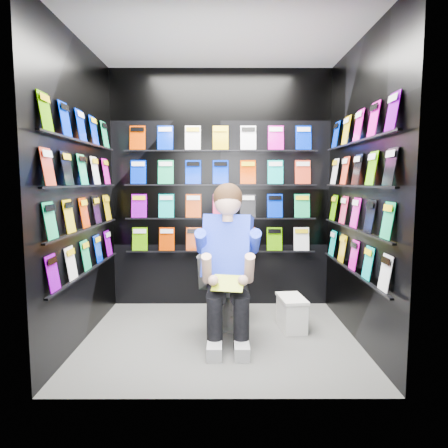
{
  "coord_description": "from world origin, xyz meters",
  "views": [
    {
      "loc": [
        0.03,
        -3.43,
        1.39
      ],
      "look_at": [
        0.04,
        0.15,
        1.01
      ],
      "focal_mm": 32.0,
      "sensor_mm": 36.0,
      "label": 1
    }
  ],
  "objects": [
    {
      "name": "floor",
      "position": [
        0.0,
        0.0,
        0.0
      ],
      "size": [
        2.4,
        2.4,
        0.0
      ],
      "primitive_type": "plane",
      "color": "#60615E",
      "rests_on": "ground"
    },
    {
      "name": "ceiling",
      "position": [
        0.0,
        0.0,
        2.6
      ],
      "size": [
        2.4,
        2.4,
        0.0
      ],
      "primitive_type": "plane",
      "color": "white",
      "rests_on": "floor"
    },
    {
      "name": "wall_back",
      "position": [
        0.0,
        1.0,
        1.3
      ],
      "size": [
        2.4,
        0.04,
        2.6
      ],
      "primitive_type": "cube",
      "color": "black",
      "rests_on": "floor"
    },
    {
      "name": "wall_front",
      "position": [
        0.0,
        -1.0,
        1.3
      ],
      "size": [
        2.4,
        0.04,
        2.6
      ],
      "primitive_type": "cube",
      "color": "black",
      "rests_on": "floor"
    },
    {
      "name": "wall_left",
      "position": [
        -1.2,
        0.0,
        1.3
      ],
      "size": [
        0.04,
        2.0,
        2.6
      ],
      "primitive_type": "cube",
      "color": "black",
      "rests_on": "floor"
    },
    {
      "name": "wall_right",
      "position": [
        1.2,
        0.0,
        1.3
      ],
      "size": [
        0.04,
        2.0,
        2.6
      ],
      "primitive_type": "cube",
      "color": "black",
      "rests_on": "floor"
    },
    {
      "name": "comics_back",
      "position": [
        0.0,
        0.97,
        1.31
      ],
      "size": [
        2.1,
        0.06,
        1.37
      ],
      "primitive_type": null,
      "color": "#CE1F54",
      "rests_on": "wall_back"
    },
    {
      "name": "comics_left",
      "position": [
        -1.17,
        0.0,
        1.31
      ],
      "size": [
        0.06,
        1.7,
        1.37
      ],
      "primitive_type": null,
      "color": "#CE1F54",
      "rests_on": "wall_left"
    },
    {
      "name": "comics_right",
      "position": [
        1.17,
        0.0,
        1.31
      ],
      "size": [
        0.06,
        1.7,
        1.37
      ],
      "primitive_type": null,
      "color": "#CE1F54",
      "rests_on": "wall_right"
    },
    {
      "name": "toilet",
      "position": [
        0.07,
        0.42,
        0.37
      ],
      "size": [
        0.57,
        0.82,
        0.73
      ],
      "primitive_type": "imported",
      "rotation": [
        0.0,
        0.0,
        2.93
      ],
      "color": "white",
      "rests_on": "floor"
    },
    {
      "name": "longbox",
      "position": [
        0.67,
        0.23,
        0.14
      ],
      "size": [
        0.25,
        0.39,
        0.28
      ],
      "primitive_type": "cube",
      "rotation": [
        0.0,
        0.0,
        0.11
      ],
      "color": "silver",
      "rests_on": "floor"
    },
    {
      "name": "longbox_lid",
      "position": [
        0.67,
        0.23,
        0.29
      ],
      "size": [
        0.27,
        0.41,
        0.03
      ],
      "primitive_type": "cube",
      "rotation": [
        0.0,
        0.0,
        0.11
      ],
      "color": "silver",
      "rests_on": "longbox"
    },
    {
      "name": "reader",
      "position": [
        0.07,
        0.04,
        0.8
      ],
      "size": [
        0.73,
        0.93,
        1.52
      ],
      "primitive_type": null,
      "rotation": [
        0.0,
        0.0,
        -0.21
      ],
      "color": "#051BC2",
      "rests_on": "toilet"
    },
    {
      "name": "held_comic",
      "position": [
        0.07,
        -0.31,
        0.58
      ],
      "size": [
        0.28,
        0.2,
        0.11
      ],
      "primitive_type": "cube",
      "rotation": [
        -0.96,
        0.0,
        -0.21
      ],
      "color": "green",
      "rests_on": "reader"
    }
  ]
}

